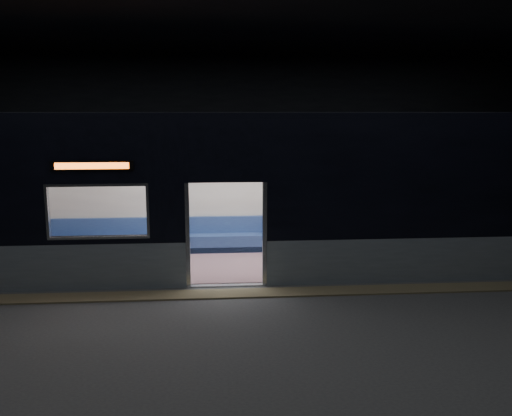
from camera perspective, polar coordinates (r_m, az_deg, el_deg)
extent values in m
cube|color=#47494C|center=(9.74, -2.92, -10.18)|extent=(24.00, 14.00, 0.01)
cube|color=black|center=(9.26, -3.22, 20.11)|extent=(24.00, 14.00, 0.04)
cube|color=black|center=(16.13, -3.72, 7.05)|extent=(24.00, 0.04, 5.00)
cube|color=black|center=(2.33, 1.56, -12.16)|extent=(24.00, 0.04, 5.00)
cube|color=#8C7F59|center=(10.25, -3.01, -9.00)|extent=(22.80, 0.50, 0.03)
cube|color=#8F9CAB|center=(11.75, 21.35, -4.96)|extent=(8.30, 0.12, 0.90)
cube|color=black|center=(11.46, 21.87, 2.79)|extent=(8.30, 0.12, 2.30)
cube|color=black|center=(10.21, -3.22, 5.93)|extent=(1.40, 0.12, 1.15)
cube|color=#B7BABC|center=(10.47, -7.19, -2.90)|extent=(0.08, 0.14, 2.05)
cube|color=#B7BABC|center=(10.50, 0.91, -2.78)|extent=(0.08, 0.14, 2.05)
cube|color=black|center=(10.39, -16.87, 4.28)|extent=(1.50, 0.04, 0.18)
cube|color=orange|center=(10.38, -16.88, 4.28)|extent=(1.34, 0.03, 0.12)
cube|color=#B9B3A9|center=(13.19, -3.47, 2.42)|extent=(18.00, 0.12, 3.20)
cube|color=black|center=(11.63, -3.43, 9.66)|extent=(18.00, 3.00, 0.15)
cube|color=#85606A|center=(12.10, -3.26, -5.94)|extent=(17.76, 2.76, 0.04)
cube|color=#B9B3A9|center=(11.67, -3.38, 5.11)|extent=(17.76, 2.76, 0.10)
cube|color=navy|center=(13.13, -3.38, -3.64)|extent=(11.00, 0.48, 0.41)
cube|color=navy|center=(13.22, -3.42, -1.74)|extent=(11.00, 0.10, 0.40)
cube|color=#846066|center=(11.41, -20.05, -6.39)|extent=(4.40, 0.48, 0.41)
cube|color=#846066|center=(11.55, 13.55, -5.86)|extent=(4.40, 0.48, 0.41)
cylinder|color=silver|center=(10.75, -8.26, -1.78)|extent=(0.04, 0.04, 2.26)
cylinder|color=silver|center=(12.96, -7.63, 0.29)|extent=(0.04, 0.04, 2.26)
cylinder|color=silver|center=(10.79, 1.87, -1.64)|extent=(0.04, 0.04, 2.26)
cylinder|color=silver|center=(13.00, 0.76, 0.41)|extent=(0.04, 0.04, 2.26)
cylinder|color=silver|center=(12.79, -3.46, 3.76)|extent=(11.00, 0.03, 0.03)
cube|color=black|center=(12.95, 2.38, -2.56)|extent=(0.15, 0.42, 0.14)
cube|color=black|center=(12.98, 3.20, -2.55)|extent=(0.15, 0.42, 0.14)
cylinder|color=black|center=(12.83, 2.47, -3.91)|extent=(0.10, 0.10, 0.43)
cylinder|color=black|center=(12.86, 3.30, -3.89)|extent=(0.10, 0.10, 0.43)
cube|color=#CA6696|center=(13.13, 2.69, -2.32)|extent=(0.35, 0.19, 0.18)
cylinder|color=#CA6696|center=(13.09, 2.69, -0.97)|extent=(0.39, 0.39, 0.46)
sphere|color=tan|center=(13.01, 2.71, 0.43)|extent=(0.19, 0.19, 0.19)
sphere|color=black|center=(13.04, 2.69, 0.61)|extent=(0.19, 0.19, 0.19)
cube|color=black|center=(12.87, 2.89, -2.05)|extent=(0.25, 0.22, 0.12)
cube|color=white|center=(13.72, 12.50, 1.96)|extent=(0.99, 0.03, 0.65)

